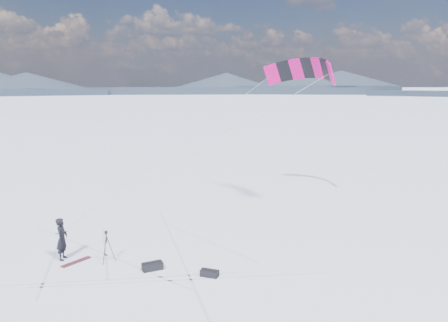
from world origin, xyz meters
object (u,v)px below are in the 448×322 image
object	(u,v)px
tripod	(107,242)
gear_bag_b	(209,273)
snowkiter	(63,259)
snowboard	(76,262)
gear_bag_a	(152,266)

from	to	relation	value
tripod	gear_bag_b	xyz separation A→B (m)	(3.89, -2.84, -0.77)
snowkiter	snowboard	world-z (taller)	snowkiter
tripod	gear_bag_b	distance (m)	4.88
tripod	gear_bag_b	bearing A→B (deg)	-30.21
snowboard	gear_bag_b	xyz separation A→B (m)	(5.21, -3.23, 0.13)
snowboard	gear_bag_b	size ratio (longest dim) A/B	1.81
snowkiter	tripod	distance (m)	2.29
gear_bag_b	snowkiter	bearing A→B (deg)	-175.39
snowboard	gear_bag_a	world-z (taller)	gear_bag_a
snowkiter	gear_bag_b	bearing A→B (deg)	-106.29
snowboard	snowkiter	bearing A→B (deg)	100.12
gear_bag_a	tripod	bearing A→B (deg)	133.47
snowkiter	snowboard	distance (m)	0.78
snowkiter	gear_bag_b	distance (m)	6.89
snowkiter	gear_bag_a	world-z (taller)	snowkiter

